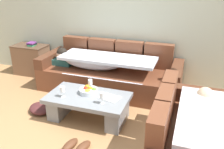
# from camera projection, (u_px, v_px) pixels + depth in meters

# --- Properties ---
(ground_plane) EXTENTS (14.00, 14.00, 0.00)m
(ground_plane) POSITION_uv_depth(u_px,v_px,m) (79.00, 143.00, 3.15)
(ground_plane) COLOR #A87A4C
(back_wall) EXTENTS (9.00, 0.10, 2.70)m
(back_wall) POSITION_uv_depth(u_px,v_px,m) (126.00, 14.00, 4.51)
(back_wall) COLOR beige
(back_wall) RESTS_ON ground_plane
(couch_along_wall) EXTENTS (2.57, 0.92, 0.88)m
(couch_along_wall) POSITION_uv_depth(u_px,v_px,m) (107.00, 73.00, 4.50)
(couch_along_wall) COLOR brown
(couch_along_wall) RESTS_ON ground_plane
(couch_near_window) EXTENTS (0.92, 1.70, 0.88)m
(couch_near_window) POSITION_uv_depth(u_px,v_px,m) (194.00, 140.00, 2.68)
(couch_near_window) COLOR brown
(couch_near_window) RESTS_ON ground_plane
(coffee_table) EXTENTS (1.20, 0.68, 0.38)m
(coffee_table) POSITION_uv_depth(u_px,v_px,m) (88.00, 104.00, 3.61)
(coffee_table) COLOR gray
(coffee_table) RESTS_ON ground_plane
(fruit_bowl) EXTENTS (0.28, 0.28, 0.10)m
(fruit_bowl) POSITION_uv_depth(u_px,v_px,m) (89.00, 90.00, 3.62)
(fruit_bowl) COLOR silver
(fruit_bowl) RESTS_ON coffee_table
(wine_glass_near_left) EXTENTS (0.07, 0.07, 0.17)m
(wine_glass_near_left) POSITION_uv_depth(u_px,v_px,m) (62.00, 90.00, 3.48)
(wine_glass_near_left) COLOR silver
(wine_glass_near_left) RESTS_ON coffee_table
(wine_glass_near_right) EXTENTS (0.07, 0.07, 0.17)m
(wine_glass_near_right) POSITION_uv_depth(u_px,v_px,m) (102.00, 96.00, 3.30)
(wine_glass_near_right) COLOR silver
(wine_glass_near_right) RESTS_ON coffee_table
(wine_glass_far_back) EXTENTS (0.07, 0.07, 0.17)m
(wine_glass_far_back) POSITION_uv_depth(u_px,v_px,m) (90.00, 83.00, 3.71)
(wine_glass_far_back) COLOR silver
(wine_glass_far_back) RESTS_ON coffee_table
(open_magazine) EXTENTS (0.32, 0.27, 0.01)m
(open_magazine) POSITION_uv_depth(u_px,v_px,m) (109.00, 98.00, 3.49)
(open_magazine) COLOR white
(open_magazine) RESTS_ON coffee_table
(side_cabinet) EXTENTS (0.72, 0.44, 0.64)m
(side_cabinet) POSITION_uv_depth(u_px,v_px,m) (31.00, 60.00, 5.26)
(side_cabinet) COLOR brown
(side_cabinet) RESTS_ON ground_plane
(book_stack_on_cabinet) EXTENTS (0.16, 0.19, 0.07)m
(book_stack_on_cabinet) POSITION_uv_depth(u_px,v_px,m) (32.00, 44.00, 5.10)
(book_stack_on_cabinet) COLOR #338C59
(book_stack_on_cabinet) RESTS_ON side_cabinet
(pair_of_shoes) EXTENTS (0.34, 0.30, 0.09)m
(pair_of_shoes) POSITION_uv_depth(u_px,v_px,m) (77.00, 146.00, 3.03)
(pair_of_shoes) COLOR #59331E
(pair_of_shoes) RESTS_ON ground_plane
(crumpled_garment) EXTENTS (0.51, 0.50, 0.12)m
(crumpled_garment) POSITION_uv_depth(u_px,v_px,m) (40.00, 108.00, 3.85)
(crumpled_garment) COLOR #4C2323
(crumpled_garment) RESTS_ON ground_plane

